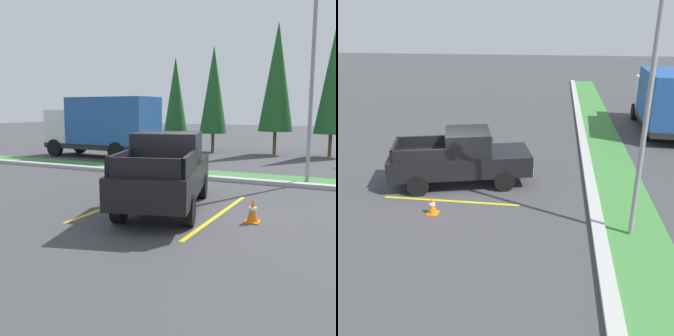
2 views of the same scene
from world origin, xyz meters
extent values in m
plane|color=#424244|center=(0.00, 0.00, 0.00)|extent=(120.00, 120.00, 0.00)
cube|color=yellow|center=(-2.50, 0.09, 0.00)|extent=(0.12, 4.80, 0.01)
cube|color=yellow|center=(0.60, 0.09, 0.00)|extent=(0.12, 4.80, 0.01)
cube|color=#B2B2AD|center=(0.00, 5.00, 0.07)|extent=(56.00, 0.40, 0.15)
cube|color=#42843D|center=(0.00, 6.10, 0.03)|extent=(56.00, 1.80, 0.06)
cylinder|color=black|center=(-2.19, 1.36, 0.38)|extent=(0.47, 0.81, 0.76)
cylinder|color=black|center=(-0.55, 1.81, 0.38)|extent=(0.47, 0.81, 0.76)
cylinder|color=black|center=(-1.36, -1.63, 0.38)|extent=(0.47, 0.81, 0.76)
cylinder|color=black|center=(0.28, -1.18, 0.38)|extent=(0.47, 0.81, 0.76)
cube|color=black|center=(-0.95, 0.09, 0.88)|extent=(3.21, 5.52, 0.76)
cube|color=black|center=(-1.03, 0.38, 1.68)|extent=(2.12, 2.01, 0.84)
cube|color=#2D3842|center=(-1.25, 1.17, 1.73)|extent=(1.58, 0.49, 0.63)
cube|color=black|center=(-1.39, -1.53, 1.48)|extent=(0.60, 1.86, 0.44)
cube|color=black|center=(0.25, -1.08, 1.48)|extent=(0.60, 1.86, 0.44)
cube|color=black|center=(-0.33, -2.17, 1.48)|extent=(1.76, 0.58, 0.44)
cube|color=silver|center=(-1.63, 2.55, 0.64)|extent=(1.78, 0.63, 0.28)
cylinder|color=black|center=(-12.35, 8.43, 0.50)|extent=(1.01, 0.34, 1.00)
cylinder|color=black|center=(-12.26, 10.63, 0.50)|extent=(1.01, 0.34, 1.00)
cylinder|color=black|center=(-7.95, 8.26, 0.50)|extent=(1.01, 0.34, 1.00)
cylinder|color=black|center=(-7.86, 10.45, 0.50)|extent=(1.01, 0.34, 1.00)
cube|color=#262626|center=(-9.71, 9.43, 0.65)|extent=(6.88, 2.56, 0.30)
cube|color=silver|center=(-12.25, 9.53, 1.75)|extent=(1.69, 2.36, 1.90)
cube|color=#2D3842|center=(-13.07, 9.56, 2.00)|extent=(0.14, 2.10, 0.90)
cube|color=#235199|center=(-8.91, 9.39, 2.10)|extent=(5.09, 2.59, 2.60)
cylinder|color=gray|center=(2.06, 5.90, 3.71)|extent=(0.14, 0.14, 7.42)
cylinder|color=brown|center=(-7.76, 15.28, 0.56)|extent=(0.20, 0.20, 1.12)
cone|color=#1E5623|center=(-7.76, 15.28, 3.67)|extent=(1.62, 1.62, 5.09)
cylinder|color=brown|center=(-4.93, 14.94, 0.60)|extent=(0.20, 0.20, 1.21)
cone|color=#1E5623|center=(-4.93, 14.94, 3.96)|extent=(1.75, 1.75, 5.51)
cylinder|color=brown|center=(-1.02, 15.16, 0.71)|extent=(0.20, 0.20, 1.42)
cone|color=#1E5623|center=(-1.02, 15.16, 4.64)|extent=(2.04, 2.04, 6.45)
cylinder|color=brown|center=(2.12, 15.25, 0.67)|extent=(0.20, 0.20, 1.33)
cone|color=#1E5623|center=(2.12, 15.25, 4.37)|extent=(1.93, 1.93, 6.07)
cube|color=orange|center=(1.57, -0.23, 0.02)|extent=(0.36, 0.36, 0.04)
cone|color=orange|center=(1.57, -0.23, 0.32)|extent=(0.28, 0.28, 0.56)
cylinder|color=white|center=(1.57, -0.23, 0.35)|extent=(0.19, 0.19, 0.07)
camera|label=1|loc=(3.90, -9.64, 2.74)|focal=42.89mm
camera|label=2|loc=(11.95, 3.62, 5.84)|focal=40.14mm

